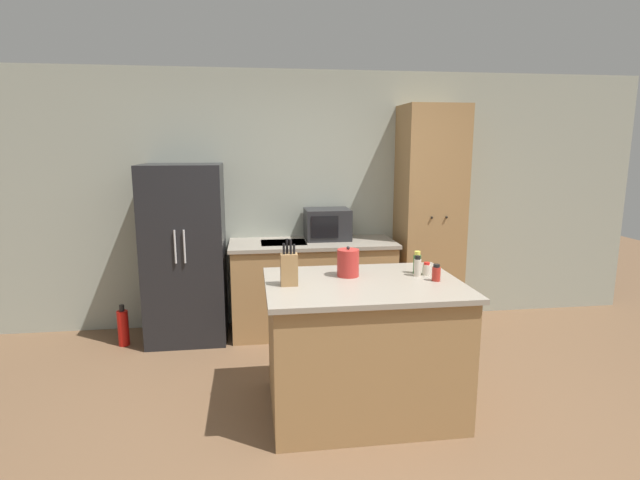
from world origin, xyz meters
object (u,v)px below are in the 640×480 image
object	(u,v)px
spice_bottle_amber_oil	(427,269)
spice_bottle_tall_dark	(417,263)
microwave	(327,224)
spice_bottle_green_herb	(436,273)
fire_extinguisher	(123,327)
knife_block	(289,269)
spice_bottle_short_red	(417,267)
kettle	(348,263)
pantry_cabinet	(429,218)
refrigerator	(185,253)

from	to	relation	value
spice_bottle_amber_oil	spice_bottle_tall_dark	bearing A→B (deg)	136.27
spice_bottle_tall_dark	microwave	bearing A→B (deg)	105.91
spice_bottle_green_herb	fire_extinguisher	world-z (taller)	spice_bottle_green_herb
knife_block	fire_extinguisher	distance (m)	2.23
spice_bottle_short_red	kettle	bearing A→B (deg)	172.35
knife_block	spice_bottle_green_herb	xyz separation A→B (m)	(1.01, -0.03, -0.06)
microwave	knife_block	distance (m)	1.77
spice_bottle_amber_oil	kettle	world-z (taller)	kettle
kettle	fire_extinguisher	distance (m)	2.44
spice_bottle_green_herb	pantry_cabinet	bearing A→B (deg)	71.61
refrigerator	kettle	size ratio (longest dim) A/B	7.73
knife_block	spice_bottle_amber_oil	size ratio (longest dim) A/B	3.39
microwave	spice_bottle_short_red	world-z (taller)	microwave
spice_bottle_short_red	microwave	bearing A→B (deg)	104.51
pantry_cabinet	kettle	xyz separation A→B (m)	(-1.13, -1.46, -0.09)
spice_bottle_green_herb	knife_block	bearing A→B (deg)	178.31
spice_bottle_short_red	kettle	xyz separation A→B (m)	(-0.49, 0.07, 0.03)
refrigerator	spice_bottle_green_herb	distance (m)	2.48
knife_block	fire_extinguisher	world-z (taller)	knife_block
spice_bottle_amber_oil	spice_bottle_green_herb	size ratio (longest dim) A/B	0.79
pantry_cabinet	knife_block	size ratio (longest dim) A/B	7.11
microwave	kettle	bearing A→B (deg)	-93.16
spice_bottle_short_red	kettle	world-z (taller)	kettle
microwave	spice_bottle_short_red	size ratio (longest dim) A/B	2.99
refrigerator	knife_block	world-z (taller)	refrigerator
microwave	spice_bottle_tall_dark	bearing A→B (deg)	-74.09
refrigerator	pantry_cabinet	distance (m)	2.46
spice_bottle_short_red	kettle	size ratio (longest dim) A/B	0.68
microwave	knife_block	world-z (taller)	knife_block
refrigerator	spice_bottle_amber_oil	size ratio (longest dim) A/B	18.10
spice_bottle_amber_oil	kettle	bearing A→B (deg)	175.27
pantry_cabinet	fire_extinguisher	size ratio (longest dim) A/B	5.69
spice_bottle_tall_dark	fire_extinguisher	bearing A→B (deg)	152.42
knife_block	fire_extinguisher	size ratio (longest dim) A/B	0.80
microwave	spice_bottle_amber_oil	size ratio (longest dim) A/B	4.78
spice_bottle_tall_dark	spice_bottle_amber_oil	world-z (taller)	spice_bottle_tall_dark
spice_bottle_green_herb	spice_bottle_short_red	bearing A→B (deg)	120.79
knife_block	spice_bottle_green_herb	world-z (taller)	knife_block
spice_bottle_amber_oil	spice_bottle_green_herb	xyz separation A→B (m)	(0.01, -0.16, 0.01)
spice_bottle_amber_oil	spice_bottle_green_herb	bearing A→B (deg)	-86.38
refrigerator	spice_bottle_short_red	world-z (taller)	refrigerator
pantry_cabinet	spice_bottle_short_red	bearing A→B (deg)	-112.78
spice_bottle_tall_dark	spice_bottle_amber_oil	bearing A→B (deg)	-43.73
spice_bottle_short_red	fire_extinguisher	size ratio (longest dim) A/B	0.38
refrigerator	fire_extinguisher	world-z (taller)	refrigerator
refrigerator	spice_bottle_short_red	bearing A→B (deg)	-38.90
spice_bottle_amber_oil	fire_extinguisher	size ratio (longest dim) A/B	0.24
spice_bottle_green_herb	spice_bottle_tall_dark	bearing A→B (deg)	106.76
kettle	spice_bottle_green_herb	bearing A→B (deg)	-19.95
spice_bottle_green_herb	spice_bottle_amber_oil	bearing A→B (deg)	93.62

